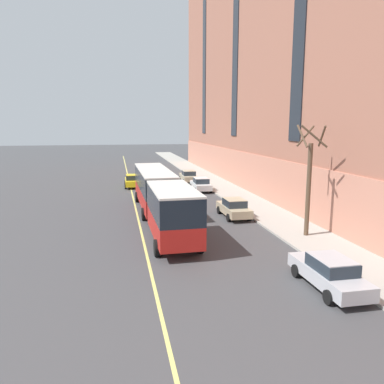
% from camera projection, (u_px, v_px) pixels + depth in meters
% --- Properties ---
extents(ground_plane, '(260.00, 260.00, 0.00)m').
position_uv_depth(ground_plane, '(181.00, 254.00, 22.01)').
color(ground_plane, '#424244').
extents(sidewalk, '(4.07, 160.00, 0.15)m').
position_uv_depth(sidewalk, '(298.00, 230.00, 26.64)').
color(sidewalk, '#ADA89E').
rests_on(sidewalk, ground).
extents(city_bus, '(3.15, 19.30, 3.66)m').
position_uv_depth(city_bus, '(160.00, 194.00, 29.29)').
color(city_bus, red).
rests_on(city_bus, ground).
extents(parked_car_white_0, '(2.04, 4.62, 1.56)m').
position_uv_depth(parked_car_white_0, '(201.00, 184.00, 42.97)').
color(parked_car_white_0, silver).
rests_on(parked_car_white_0, ground).
extents(parked_car_champagne_2, '(2.04, 4.81, 1.56)m').
position_uv_depth(parked_car_champagne_2, '(188.00, 176.00, 49.85)').
color(parked_car_champagne_2, '#BCAD89').
rests_on(parked_car_champagne_2, ground).
extents(parked_car_champagne_4, '(1.95, 4.53, 1.56)m').
position_uv_depth(parked_car_champagne_4, '(234.00, 208.00, 30.66)').
color(parked_car_champagne_4, '#BCAD89').
rests_on(parked_car_champagne_4, ground).
extents(parked_car_silver_5, '(1.92, 4.80, 1.56)m').
position_uv_depth(parked_car_silver_5, '(329.00, 273.00, 17.18)').
color(parked_car_silver_5, '#B7B7BC').
rests_on(parked_car_silver_5, ground).
extents(taxi_cab, '(2.02, 4.51, 1.56)m').
position_uv_depth(taxi_cab, '(133.00, 181.00, 45.70)').
color(taxi_cab, yellow).
rests_on(taxi_cab, ground).
extents(street_tree_mid_block, '(1.99, 1.86, 7.36)m').
position_uv_depth(street_tree_mid_block, '(309.00, 180.00, 24.58)').
color(street_tree_mid_block, brown).
rests_on(street_tree_mid_block, sidewalk).
extents(lane_centerline, '(0.16, 140.00, 0.01)m').
position_uv_depth(lane_centerline, '(143.00, 241.00, 24.52)').
color(lane_centerline, '#E0D66B').
rests_on(lane_centerline, ground).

